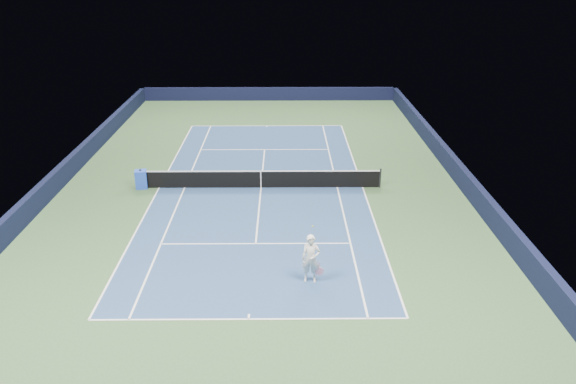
{
  "coord_description": "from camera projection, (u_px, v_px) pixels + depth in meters",
  "views": [
    {
      "loc": [
        1.22,
        -27.94,
        11.52
      ],
      "look_at": [
        1.43,
        -3.0,
        1.0
      ],
      "focal_mm": 35.0,
      "sensor_mm": 36.0,
      "label": 1
    }
  ],
  "objects": [
    {
      "name": "court_surface",
      "position": [
        261.0,
        187.0,
        30.21
      ],
      "size": [
        10.97,
        23.77,
        0.01
      ],
      "primitive_type": "cube",
      "color": "navy",
      "rests_on": "ground"
    },
    {
      "name": "wall_far",
      "position": [
        269.0,
        94.0,
        48.26
      ],
      "size": [
        22.0,
        0.35,
        1.1
      ],
      "primitive_type": "cube",
      "color": "black",
      "rests_on": "ground"
    },
    {
      "name": "sideline_doubles_left",
      "position": [
        159.0,
        188.0,
        30.17
      ],
      "size": [
        0.08,
        23.77,
        0.0
      ],
      "primitive_type": "cube",
      "color": "white",
      "rests_on": "ground"
    },
    {
      "name": "baseline_near",
      "position": [
        249.0,
        319.0,
        19.26
      ],
      "size": [
        10.97,
        0.08,
        0.0
      ],
      "primitive_type": "cube",
      "color": "white",
      "rests_on": "ground"
    },
    {
      "name": "baseline_far",
      "position": [
        267.0,
        126.0,
        41.16
      ],
      "size": [
        10.97,
        0.08,
        0.0
      ],
      "primitive_type": "cube",
      "color": "white",
      "rests_on": "ground"
    },
    {
      "name": "sideline_singles_left",
      "position": [
        185.0,
        188.0,
        30.18
      ],
      "size": [
        0.08,
        23.77,
        0.0
      ],
      "primitive_type": "cube",
      "color": "white",
      "rests_on": "ground"
    },
    {
      "name": "tennis_net",
      "position": [
        261.0,
        179.0,
        30.02
      ],
      "size": [
        12.9,
        0.1,
        1.07
      ],
      "color": "black",
      "rests_on": "ground"
    },
    {
      "name": "ground",
      "position": [
        261.0,
        188.0,
        30.21
      ],
      "size": [
        40.0,
        40.0,
        0.0
      ],
      "primitive_type": "plane",
      "color": "#33532D",
      "rests_on": "ground"
    },
    {
      "name": "center_service_line",
      "position": [
        261.0,
        187.0,
        30.21
      ],
      "size": [
        0.08,
        12.8,
        0.0
      ],
      "primitive_type": "cube",
      "color": "white",
      "rests_on": "ground"
    },
    {
      "name": "sponsor_cube",
      "position": [
        141.0,
        179.0,
        29.97
      ],
      "size": [
        0.69,
        0.65,
        1.0
      ],
      "color": "blue",
      "rests_on": "ground"
    },
    {
      "name": "service_line_near",
      "position": [
        256.0,
        244.0,
        24.31
      ],
      "size": [
        8.23,
        0.08,
        0.0
      ],
      "primitive_type": "cube",
      "color": "white",
      "rests_on": "ground"
    },
    {
      "name": "center_mark_far",
      "position": [
        267.0,
        126.0,
        41.02
      ],
      "size": [
        0.08,
        0.3,
        0.0
      ],
      "primitive_type": "cube",
      "color": "white",
      "rests_on": "ground"
    },
    {
      "name": "sideline_singles_right",
      "position": [
        337.0,
        187.0,
        30.24
      ],
      "size": [
        0.08,
        23.77,
        0.0
      ],
      "primitive_type": "cube",
      "color": "white",
      "rests_on": "ground"
    },
    {
      "name": "center_mark_near",
      "position": [
        249.0,
        317.0,
        19.4
      ],
      "size": [
        0.08,
        0.3,
        0.0
      ],
      "primitive_type": "cube",
      "color": "white",
      "rests_on": "ground"
    },
    {
      "name": "wall_left",
      "position": [
        58.0,
        179.0,
        29.91
      ],
      "size": [
        0.35,
        40.0,
        1.1
      ],
      "primitive_type": "cube",
      "color": "black",
      "rests_on": "ground"
    },
    {
      "name": "wall_right",
      "position": [
        462.0,
        177.0,
        30.08
      ],
      "size": [
        0.35,
        40.0,
        1.1
      ],
      "primitive_type": "cube",
      "color": "black",
      "rests_on": "ground"
    },
    {
      "name": "tennis_player",
      "position": [
        311.0,
        259.0,
        21.16
      ],
      "size": [
        0.87,
        1.3,
        1.94
      ],
      "color": "white",
      "rests_on": "ground"
    },
    {
      "name": "sideline_doubles_right",
      "position": [
        363.0,
        187.0,
        30.25
      ],
      "size": [
        0.08,
        23.77,
        0.0
      ],
      "primitive_type": "cube",
      "color": "white",
      "rests_on": "ground"
    },
    {
      "name": "service_line_far",
      "position": [
        265.0,
        150.0,
        36.11
      ],
      "size": [
        8.23,
        0.08,
        0.0
      ],
      "primitive_type": "cube",
      "color": "white",
      "rests_on": "ground"
    }
  ]
}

